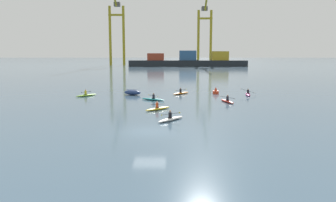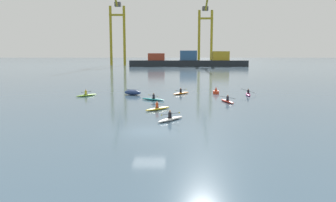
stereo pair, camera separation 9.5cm
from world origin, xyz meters
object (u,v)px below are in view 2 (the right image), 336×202
at_px(kayak_lime, 86,95).
at_px(kayak_red, 227,101).
at_px(gantry_crane_west, 117,25).
at_px(channel_buoy, 216,91).
at_px(kayak_white, 170,119).
at_px(gantry_crane_west_mid, 206,27).
at_px(capsized_dinghy, 133,92).
at_px(kayak_yellow, 158,108).
at_px(kayak_magenta, 248,94).
at_px(kayak_teal, 153,99).
at_px(container_barge, 189,61).
at_px(kayak_orange, 181,93).

relative_size(kayak_lime, kayak_red, 0.87).
xyz_separation_m(gantry_crane_west, channel_buoy, (31.92, -112.41, -18.39)).
bearing_deg(kayak_red, kayak_white, -121.55).
distance_m(gantry_crane_west_mid, kayak_white, 139.95).
bearing_deg(kayak_red, gantry_crane_west, 104.87).
height_order(kayak_lime, kayak_red, same).
distance_m(kayak_red, kayak_white, 13.25).
distance_m(capsized_dinghy, kayak_white, 19.35).
bearing_deg(gantry_crane_west, kayak_yellow, -79.34).
bearing_deg(kayak_lime, kayak_red, -17.11).
height_order(kayak_magenta, kayak_yellow, kayak_magenta).
xyz_separation_m(gantry_crane_west, kayak_teal, (23.00, -119.42, -18.58)).
bearing_deg(channel_buoy, kayak_teal, -141.84).
distance_m(gantry_crane_west_mid, kayak_magenta, 120.90).
xyz_separation_m(container_barge, kayak_orange, (-6.71, -104.27, -2.13)).
bearing_deg(container_barge, kayak_lime, -100.61).
bearing_deg(kayak_white, gantry_crane_west, 100.79).
bearing_deg(kayak_red, container_barge, 89.33).
relative_size(gantry_crane_west, kayak_red, 10.87).
height_order(capsized_dinghy, kayak_orange, kayak_orange).
height_order(gantry_crane_west_mid, kayak_magenta, gantry_crane_west_mid).
relative_size(kayak_lime, kayak_white, 0.99).
distance_m(gantry_crane_west_mid, kayak_red, 128.12).
xyz_separation_m(capsized_dinghy, channel_buoy, (12.17, 1.42, 0.01)).
bearing_deg(container_barge, kayak_orange, -93.68).
height_order(gantry_crane_west_mid, kayak_lime, gantry_crane_west_mid).
bearing_deg(channel_buoy, kayak_lime, -170.97).
bearing_deg(kayak_teal, container_barge, 84.61).
xyz_separation_m(gantry_crane_west, capsized_dinghy, (19.75, -113.83, -18.40)).
distance_m(gantry_crane_west_mid, kayak_orange, 120.56).
bearing_deg(kayak_red, kayak_lime, 162.89).
bearing_deg(kayak_yellow, gantry_crane_west_mid, 82.12).
height_order(gantry_crane_west_mid, kayak_red, gantry_crane_west_mid).
bearing_deg(capsized_dinghy, kayak_red, -30.37).
bearing_deg(container_barge, kayak_teal, -95.39).
relative_size(gantry_crane_west_mid, capsized_dinghy, 13.06).
height_order(kayak_magenta, kayak_orange, kayak_magenta).
height_order(kayak_orange, kayak_teal, same).
bearing_deg(kayak_red, gantry_crane_west_mid, 85.49).
bearing_deg(gantry_crane_west_mid, kayak_orange, -97.41).
relative_size(channel_buoy, kayak_white, 0.33).
bearing_deg(kayak_teal, capsized_dinghy, 120.13).
xyz_separation_m(kayak_lime, kayak_teal, (9.53, -4.08, 0.00)).
distance_m(gantry_crane_west, kayak_magenta, 121.13).
height_order(kayak_white, kayak_orange, same).
bearing_deg(kayak_orange, gantry_crane_west_mid, 82.59).
distance_m(gantry_crane_west, gantry_crane_west_mid, 42.48).
xyz_separation_m(kayak_yellow, kayak_teal, (-0.85, 7.30, 0.00)).
bearing_deg(kayak_orange, kayak_teal, -119.76).
bearing_deg(capsized_dinghy, gantry_crane_west_mid, 79.36).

